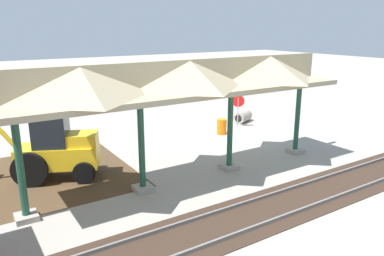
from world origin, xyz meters
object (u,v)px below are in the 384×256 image
(concrete_pipe, at_px, (243,117))
(traffic_barrel, at_px, (222,127))
(backhoe, at_px, (54,150))
(stop_sign, at_px, (238,104))

(concrete_pipe, height_order, traffic_barrel, traffic_barrel)
(traffic_barrel, bearing_deg, backhoe, 9.33)
(backhoe, distance_m, concrete_pipe, 13.11)
(stop_sign, bearing_deg, concrete_pipe, -143.15)
(concrete_pipe, bearing_deg, backhoe, 13.96)
(backhoe, bearing_deg, traffic_barrel, -170.67)
(stop_sign, relative_size, backhoe, 0.39)
(stop_sign, height_order, backhoe, backhoe)
(backhoe, distance_m, traffic_barrel, 9.96)
(stop_sign, height_order, traffic_barrel, stop_sign)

